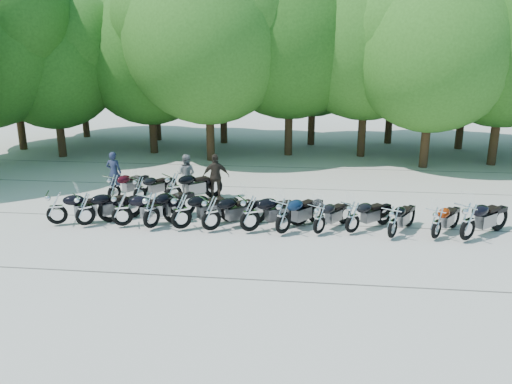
# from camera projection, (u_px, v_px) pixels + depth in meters

# --- Properties ---
(ground) EXTENTS (90.00, 90.00, 0.00)m
(ground) POSITION_uv_depth(u_px,v_px,m) (251.00, 238.00, 16.02)
(ground) COLOR #A69F96
(ground) RESTS_ON ground
(tree_0) EXTENTS (7.50, 7.50, 9.21)m
(tree_0) POSITION_uv_depth(u_px,v_px,m) (12.00, 56.00, 28.57)
(tree_0) COLOR #3A2614
(tree_0) RESTS_ON ground
(tree_1) EXTENTS (6.97, 6.97, 8.55)m
(tree_1) POSITION_uv_depth(u_px,v_px,m) (53.00, 64.00, 26.65)
(tree_1) COLOR #3A2614
(tree_1) RESTS_ON ground
(tree_2) EXTENTS (7.31, 7.31, 8.97)m
(tree_2) POSITION_uv_depth(u_px,v_px,m) (149.00, 59.00, 27.59)
(tree_2) COLOR #3A2614
(tree_2) RESTS_ON ground
(tree_3) EXTENTS (8.70, 8.70, 10.67)m
(tree_3) POSITION_uv_depth(u_px,v_px,m) (208.00, 39.00, 25.39)
(tree_3) COLOR #3A2614
(tree_3) RESTS_ON ground
(tree_4) EXTENTS (9.13, 9.13, 11.20)m
(tree_4) POSITION_uv_depth(u_px,v_px,m) (290.00, 33.00, 26.62)
(tree_4) COLOR #3A2614
(tree_4) RESTS_ON ground
(tree_5) EXTENTS (9.04, 9.04, 11.10)m
(tree_5) POSITION_uv_depth(u_px,v_px,m) (368.00, 34.00, 26.31)
(tree_5) COLOR #3A2614
(tree_5) RESTS_ON ground
(tree_6) EXTENTS (8.00, 8.00, 9.82)m
(tree_6) POSITION_uv_depth(u_px,v_px,m) (434.00, 49.00, 23.92)
(tree_6) COLOR #3A2614
(tree_6) RESTS_ON ground
(tree_7) EXTENTS (8.79, 8.79, 10.79)m
(tree_7) POSITION_uv_depth(u_px,v_px,m) (508.00, 37.00, 24.29)
(tree_7) COLOR #3A2614
(tree_7) RESTS_ON ground
(tree_9) EXTENTS (7.59, 7.59, 9.32)m
(tree_9) POSITION_uv_depth(u_px,v_px,m) (79.00, 54.00, 32.75)
(tree_9) COLOR #3A2614
(tree_9) RESTS_ON ground
(tree_10) EXTENTS (7.78, 7.78, 9.55)m
(tree_10) POSITION_uv_depth(u_px,v_px,m) (153.00, 52.00, 31.55)
(tree_10) COLOR #3A2614
(tree_10) RESTS_ON ground
(tree_11) EXTENTS (7.56, 7.56, 9.28)m
(tree_11) POSITION_uv_depth(u_px,v_px,m) (222.00, 54.00, 30.59)
(tree_11) COLOR #3A2614
(tree_11) RESTS_ON ground
(tree_12) EXTENTS (7.88, 7.88, 9.67)m
(tree_12) POSITION_uv_depth(u_px,v_px,m) (314.00, 51.00, 29.96)
(tree_12) COLOR #3A2614
(tree_12) RESTS_ON ground
(tree_13) EXTENTS (8.31, 8.31, 10.20)m
(tree_13) POSITION_uv_depth(u_px,v_px,m) (395.00, 45.00, 30.31)
(tree_13) COLOR #3A2614
(tree_13) RESTS_ON ground
(tree_14) EXTENTS (8.02, 8.02, 9.84)m
(tree_14) POSITION_uv_depth(u_px,v_px,m) (469.00, 49.00, 28.61)
(tree_14) COLOR #3A2614
(tree_14) RESTS_ON ground
(motorcycle_0) EXTENTS (2.51, 1.52, 1.36)m
(motorcycle_0) POSITION_uv_depth(u_px,v_px,m) (56.00, 207.00, 16.89)
(motorcycle_0) COLOR black
(motorcycle_0) RESTS_ON ground
(motorcycle_1) EXTENTS (2.22, 2.17, 1.35)m
(motorcycle_1) POSITION_uv_depth(u_px,v_px,m) (85.00, 208.00, 16.80)
(motorcycle_1) COLOR black
(motorcycle_1) RESTS_ON ground
(motorcycle_2) EXTENTS (2.57, 1.56, 1.39)m
(motorcycle_2) POSITION_uv_depth(u_px,v_px,m) (122.00, 208.00, 16.72)
(motorcycle_2) COLOR black
(motorcycle_2) RESTS_ON ground
(motorcycle_3) EXTENTS (1.85, 2.62, 1.44)m
(motorcycle_3) POSITION_uv_depth(u_px,v_px,m) (151.00, 209.00, 16.52)
(motorcycle_3) COLOR black
(motorcycle_3) RESTS_ON ground
(motorcycle_4) EXTENTS (2.51, 2.14, 1.44)m
(motorcycle_4) POSITION_uv_depth(u_px,v_px,m) (181.00, 210.00, 16.44)
(motorcycle_4) COLOR black
(motorcycle_4) RESTS_ON ground
(motorcycle_5) EXTENTS (2.41, 2.05, 1.38)m
(motorcycle_5) POSITION_uv_depth(u_px,v_px,m) (211.00, 212.00, 16.31)
(motorcycle_5) COLOR black
(motorcycle_5) RESTS_ON ground
(motorcycle_6) EXTENTS (2.57, 1.98, 1.43)m
(motorcycle_6) POSITION_uv_depth(u_px,v_px,m) (250.00, 213.00, 16.21)
(motorcycle_6) COLOR black
(motorcycle_6) RESTS_ON ground
(motorcycle_7) EXTENTS (2.07, 2.38, 1.38)m
(motorcycle_7) POSITION_uv_depth(u_px,v_px,m) (283.00, 215.00, 16.04)
(motorcycle_7) COLOR #0C1D37
(motorcycle_7) RESTS_ON ground
(motorcycle_8) EXTENTS (1.75, 2.11, 1.20)m
(motorcycle_8) POSITION_uv_depth(u_px,v_px,m) (319.00, 218.00, 16.07)
(motorcycle_8) COLOR black
(motorcycle_8) RESTS_ON ground
(motorcycle_9) EXTENTS (2.07, 1.99, 1.25)m
(motorcycle_9) POSITION_uv_depth(u_px,v_px,m) (353.00, 216.00, 16.14)
(motorcycle_9) COLOR black
(motorcycle_9) RESTS_ON ground
(motorcycle_10) EXTENTS (1.64, 2.19, 1.22)m
(motorcycle_10) POSITION_uv_depth(u_px,v_px,m) (393.00, 221.00, 15.71)
(motorcycle_10) COLOR black
(motorcycle_10) RESTS_ON ground
(motorcycle_11) EXTENTS (1.75, 2.11, 1.20)m
(motorcycle_11) POSITION_uv_depth(u_px,v_px,m) (437.00, 222.00, 15.66)
(motorcycle_11) COLOR #8E2405
(motorcycle_11) RESTS_ON ground
(motorcycle_12) EXTENTS (2.40, 2.26, 1.43)m
(motorcycle_12) POSITION_uv_depth(u_px,v_px,m) (468.00, 221.00, 15.45)
(motorcycle_12) COLOR black
(motorcycle_12) RESTS_ON ground
(motorcycle_13) EXTENTS (1.62, 2.26, 1.25)m
(motorcycle_13) POSITION_uv_depth(u_px,v_px,m) (114.00, 187.00, 19.59)
(motorcycle_13) COLOR #32060F
(motorcycle_13) RESTS_ON ground
(motorcycle_14) EXTENTS (1.72, 2.08, 1.18)m
(motorcycle_14) POSITION_uv_depth(u_px,v_px,m) (139.00, 188.00, 19.50)
(motorcycle_14) COLOR black
(motorcycle_14) RESTS_ON ground
(motorcycle_15) EXTENTS (2.35, 2.28, 1.42)m
(motorcycle_15) POSITION_uv_depth(u_px,v_px,m) (173.00, 188.00, 19.15)
(motorcycle_15) COLOR black
(motorcycle_15) RESTS_ON ground
(rider_0) EXTENTS (0.65, 0.44, 1.75)m
(rider_0) POSITION_uv_depth(u_px,v_px,m) (114.00, 172.00, 20.82)
(rider_0) COLOR #1E253F
(rider_0) RESTS_ON ground
(rider_1) EXTENTS (0.91, 0.75, 1.69)m
(rider_1) POSITION_uv_depth(u_px,v_px,m) (186.00, 174.00, 20.60)
(rider_1) COLOR gray
(rider_1) RESTS_ON ground
(rider_2) EXTENTS (1.15, 0.67, 1.83)m
(rider_2) POSITION_uv_depth(u_px,v_px,m) (216.00, 176.00, 19.97)
(rider_2) COLOR black
(rider_2) RESTS_ON ground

